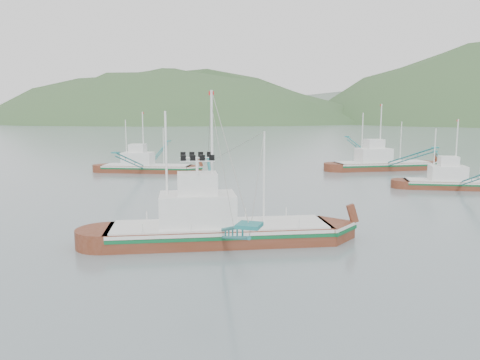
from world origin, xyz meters
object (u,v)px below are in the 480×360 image
(bg_boat_left, at_px, (146,161))
(bg_boat_right, at_px, (457,177))
(main_boat, at_px, (218,210))
(bg_boat_far, at_px, (382,155))

(bg_boat_left, distance_m, bg_boat_right, 43.63)
(bg_boat_right, bearing_deg, main_boat, -130.98)
(bg_boat_left, height_order, bg_boat_right, bg_boat_left)
(bg_boat_left, height_order, bg_boat_far, bg_boat_far)
(main_boat, bearing_deg, bg_boat_far, 52.94)
(main_boat, distance_m, bg_boat_left, 41.37)
(bg_boat_left, distance_m, bg_boat_far, 37.38)
(main_boat, xyz_separation_m, bg_boat_right, (19.55, 30.66, -0.93))
(bg_boat_left, bearing_deg, bg_boat_far, 11.52)
(bg_boat_left, relative_size, bg_boat_far, 0.94)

